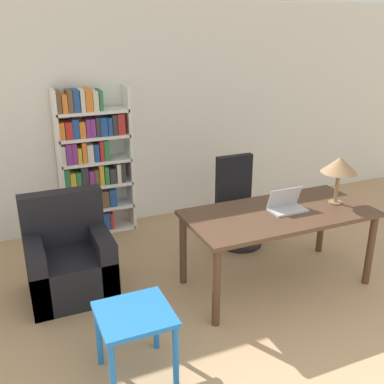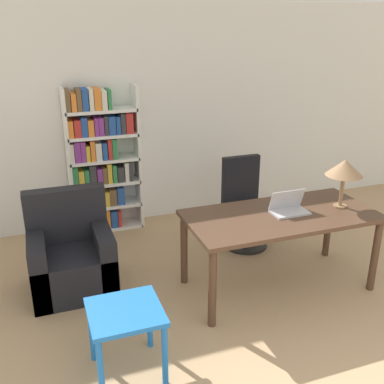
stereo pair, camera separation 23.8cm
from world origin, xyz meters
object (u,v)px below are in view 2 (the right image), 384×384
(office_chair, at_px, (244,207))
(side_table_blue, at_px, (126,321))
(laptop, at_px, (289,208))
(bookshelf, at_px, (100,163))
(armchair, at_px, (72,259))
(desk, at_px, (280,223))
(table_lamp, at_px, (345,169))

(office_chair, xyz_separation_m, side_table_blue, (-1.72, -1.61, -0.01))
(laptop, xyz_separation_m, bookshelf, (-1.46, 1.88, 0.05))
(side_table_blue, xyz_separation_m, armchair, (-0.26, 1.30, -0.13))
(office_chair, bearing_deg, desk, -95.64)
(table_lamp, bearing_deg, desk, 176.98)
(office_chair, height_order, bookshelf, bookshelf)
(office_chair, bearing_deg, laptop, -90.69)
(armchair, bearing_deg, office_chair, 9.09)
(side_table_blue, bearing_deg, table_lamp, 15.54)
(side_table_blue, relative_size, armchair, 0.57)
(table_lamp, distance_m, office_chair, 1.33)
(office_chair, distance_m, side_table_blue, 2.35)
(bookshelf, bearing_deg, laptop, -52.12)
(desk, relative_size, table_lamp, 3.79)
(office_chair, bearing_deg, bookshelf, 147.56)
(laptop, distance_m, office_chair, 1.01)
(laptop, height_order, armchair, laptop)
(desk, xyz_separation_m, bookshelf, (-1.38, 1.89, 0.19))
(table_lamp, bearing_deg, office_chair, 118.35)
(bookshelf, bearing_deg, office_chair, -32.44)
(table_lamp, relative_size, office_chair, 0.46)
(laptop, distance_m, armchair, 2.12)
(table_lamp, height_order, armchair, table_lamp)
(desk, height_order, table_lamp, table_lamp)
(laptop, height_order, office_chair, office_chair)
(office_chair, height_order, armchair, office_chair)
(armchair, bearing_deg, laptop, -17.70)
(laptop, height_order, bookshelf, bookshelf)
(laptop, bearing_deg, armchair, 162.30)
(desk, distance_m, laptop, 0.16)
(side_table_blue, bearing_deg, desk, 22.11)
(desk, distance_m, table_lamp, 0.79)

